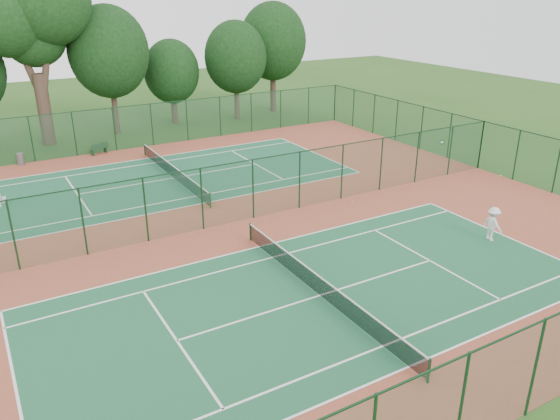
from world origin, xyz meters
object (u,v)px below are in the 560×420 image
object	(u,v)px
big_tree	(30,15)
bench	(99,149)
player_near	(493,224)
trash_bin	(20,159)

from	to	relation	value
big_tree	bench	bearing A→B (deg)	-62.77
player_near	big_tree	distance (m)	37.11
trash_bin	big_tree	bearing A→B (deg)	61.60
player_near	bench	size ratio (longest dim) A/B	1.21
bench	player_near	bearing A→B (deg)	-82.94
player_near	bench	world-z (taller)	player_near
big_tree	trash_bin	bearing A→B (deg)	-118.40
trash_bin	bench	xyz separation A→B (m)	(5.71, -0.07, 0.02)
player_near	big_tree	size ratio (longest dim) A/B	0.13
trash_bin	big_tree	world-z (taller)	big_tree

